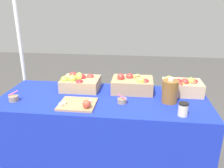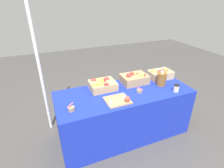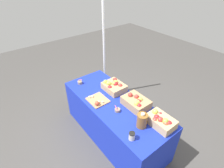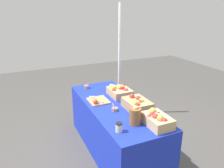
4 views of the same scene
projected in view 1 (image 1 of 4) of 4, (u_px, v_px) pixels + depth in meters
The scene contains 11 objects.
ground_plane at pixel (104, 164), 2.35m from camera, with size 10.00×10.00×0.00m, color #474442.
table at pixel (103, 133), 2.23m from camera, with size 1.90×0.76×0.74m, color #192DB7.
apple_crate_left at pixel (182, 86), 2.16m from camera, with size 0.36×0.24×0.17m.
apple_crate_middle at pixel (133, 84), 2.22m from camera, with size 0.39×0.28×0.18m.
apple_crate_right at pixel (80, 82), 2.28m from camera, with size 0.36×0.29×0.17m.
cutting_board_front at pixel (79, 104), 1.93m from camera, with size 0.31×0.27×0.09m.
sample_bowl_near at pixel (122, 101), 1.98m from camera, with size 0.09×0.08×0.10m.
sample_bowl_mid at pixel (14, 98), 2.02m from camera, with size 0.09×0.08×0.09m.
cider_jug at pixel (170, 91), 1.97m from camera, with size 0.14×0.14×0.22m.
coffee_cup at pixel (183, 109), 1.76m from camera, with size 0.08×0.08×0.11m.
tent_pole at pixel (21, 49), 2.64m from camera, with size 0.04×0.04×2.10m, color white.
Camera 1 is at (0.32, -1.91, 1.57)m, focal length 36.80 mm.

